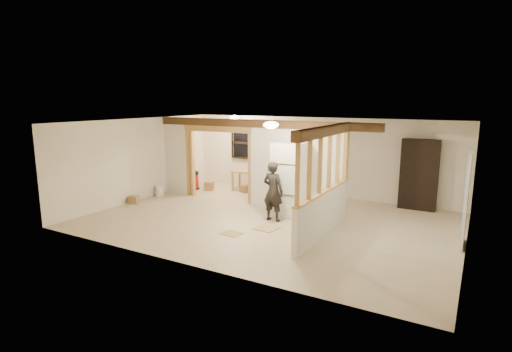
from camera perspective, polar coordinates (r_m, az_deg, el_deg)
The scene contains 30 objects.
floor at distance 10.34m, azimuth 1.86°, elevation -6.34°, with size 9.00×6.50×0.01m, color #C3AE91.
ceiling at distance 9.89m, azimuth 1.95°, elevation 7.65°, with size 9.00×6.50×0.01m, color white.
wall_back at distance 12.97m, azimuth 8.60°, elevation 2.76°, with size 9.00×0.01×2.50m, color white.
wall_front at distance 7.38m, azimuth -9.92°, elevation -3.46°, with size 9.00×0.01×2.50m, color white.
wall_left at distance 12.74m, azimuth -16.34°, elevation 2.29°, with size 0.01×6.50×2.50m, color white.
wall_right at distance 8.94m, azimuth 28.40°, elevation -2.12°, with size 0.01×6.50×2.50m, color white.
partition_left_stub at distance 13.30m, azimuth -11.28°, elevation 2.87°, with size 0.90×0.12×2.50m, color silver.
partition_center at distance 11.02m, azimuth 5.73°, elevation 1.40°, with size 2.80×0.12×2.50m, color silver.
doorway_frame at distance 12.31m, azimuth -5.42°, elevation 1.69°, with size 2.46×0.14×2.20m, color tan.
header_beam_back at distance 11.43m, azimuth 0.28°, elevation 7.49°, with size 7.00×0.18×0.22m, color #51351B.
header_beam_right at distance 8.89m, azimuth 9.95°, elevation 6.35°, with size 0.18×3.30×0.22m, color #51351B.
pony_wall at distance 9.23m, azimuth 9.57°, elevation -5.36°, with size 0.12×3.20×1.00m, color silver.
stud_partition at distance 8.98m, azimuth 9.80°, elevation 1.77°, with size 0.14×3.20×1.32m, color tan.
window_back at distance 14.00m, azimuth -1.50°, elevation 4.71°, with size 1.12×0.10×1.10m, color black.
french_door at distance 9.38m, azimuth 27.84°, elevation -3.07°, with size 0.12×0.86×2.00m, color white.
ceiling_dome_main at distance 9.31m, azimuth 2.16°, elevation 7.32°, with size 0.36×0.36×0.16m, color #FFEABF.
ceiling_dome_util at distance 13.14m, azimuth -3.12°, elevation 8.36°, with size 0.32×0.32×0.14m, color #FFEABF.
hanging_bulb at distance 12.30m, azimuth -2.90°, elevation 6.79°, with size 0.07×0.07×0.07m, color #FFD88C.
refrigerator at distance 10.66m, azimuth 4.82°, elevation -0.41°, with size 0.80×0.78×1.95m, color white.
woman at distance 10.11m, azimuth 2.46°, elevation -2.19°, with size 0.56×0.37×1.54m, color black.
work_table at distance 13.56m, azimuth -1.11°, elevation -0.68°, with size 1.07×0.54×0.68m, color tan.
potted_plant at distance 13.48m, azimuth -0.43°, elevation 1.45°, with size 0.31×0.27×0.34m, color #315726.
shop_vac at distance 13.93m, azimuth -9.07°, elevation -0.60°, with size 0.48×0.48×0.63m, color #A71310.
bookshelf at distance 12.03m, azimuth 22.25°, elevation 0.18°, with size 0.99×0.33×1.98m, color black.
bucket at distance 13.19m, azimuth -13.59°, elevation -2.08°, with size 0.26×0.26×0.34m, color silver.
box_util_a at distance 13.33m, azimuth -1.60°, elevation -1.80°, with size 0.30×0.26×0.26m, color #957348.
box_util_b at distance 13.74m, azimuth -6.72°, elevation -1.43°, with size 0.31×0.31×0.29m, color #957348.
box_front at distance 12.46m, azimuth -17.04°, elevation -3.26°, with size 0.28×0.23×0.23m, color #957348.
floor_panel_near at distance 9.70m, azimuth 1.56°, elevation -7.44°, with size 0.51×0.51×0.02m, color tan.
floor_panel_far at distance 9.35m, azimuth -3.54°, elevation -8.18°, with size 0.46×0.37×0.01m, color tan.
Camera 1 is at (4.58, -8.75, 3.06)m, focal length 28.00 mm.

